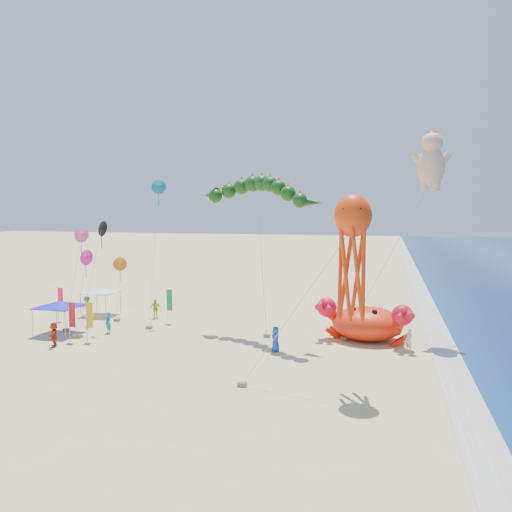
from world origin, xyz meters
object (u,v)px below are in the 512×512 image
(crab_inflatable, at_px, (367,322))
(cherub_kite, at_px, (431,159))
(dragon_kite, at_px, (255,195))
(canopy_white, at_px, (101,290))
(octopus_kite, at_px, (352,247))
(canopy_blue, at_px, (60,304))

(crab_inflatable, relative_size, cherub_kite, 0.46)
(dragon_kite, xyz_separation_m, canopy_white, (-16.32, 3.75, -8.78))
(dragon_kite, height_order, cherub_kite, cherub_kite)
(crab_inflatable, xyz_separation_m, octopus_kite, (-0.54, -11.13, 6.63))
(cherub_kite, bearing_deg, octopus_kite, -110.71)
(canopy_blue, bearing_deg, cherub_kite, 12.21)
(cherub_kite, distance_m, canopy_blue, 31.57)
(crab_inflatable, distance_m, canopy_white, 25.29)
(crab_inflatable, distance_m, octopus_kite, 12.96)
(dragon_kite, distance_m, octopus_kite, 13.65)
(crab_inflatable, xyz_separation_m, canopy_blue, (-24.30, -4.17, 1.01))
(canopy_blue, relative_size, canopy_white, 1.11)
(octopus_kite, bearing_deg, dragon_kite, 128.25)
(canopy_white, bearing_deg, octopus_kite, -30.01)
(octopus_kite, distance_m, canopy_white, 28.89)
(cherub_kite, bearing_deg, canopy_blue, -167.79)
(octopus_kite, xyz_separation_m, canopy_blue, (-23.76, 6.95, -5.61))
(cherub_kite, height_order, canopy_blue, cherub_kite)
(crab_inflatable, relative_size, dragon_kite, 0.60)
(crab_inflatable, height_order, octopus_kite, octopus_kite)
(cherub_kite, relative_size, canopy_white, 5.05)
(crab_inflatable, distance_m, dragon_kite, 13.16)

